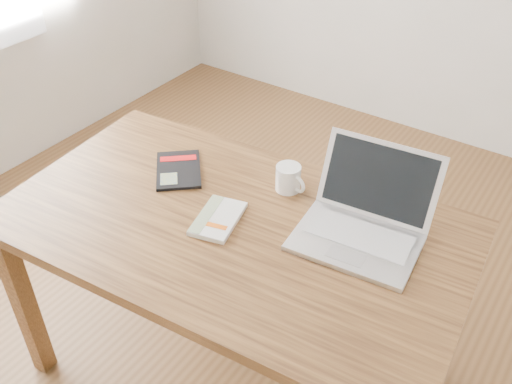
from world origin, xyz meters
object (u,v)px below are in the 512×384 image
Objects in this scene: desk at (233,243)px; black_guidebook at (178,170)px; laptop at (364,220)px; white_guidebook at (218,219)px; coffee_mug at (289,178)px.

black_guidebook is at bearing 154.92° from desk.
laptop is at bearing -35.76° from black_guidebook.
white_guidebook is 0.82× the size of black_guidebook.
white_guidebook reaches higher than black_guidebook.
laptop is (0.40, 0.20, 0.04)m from white_guidebook.
desk is at bearing 13.29° from white_guidebook.
laptop reaches higher than white_guidebook.
laptop reaches higher than desk.
white_guidebook is 0.56× the size of laptop.
laptop is at bearing 12.98° from white_guidebook.
white_guidebook is 1.86× the size of coffee_mug.
black_guidebook is (-0.28, 0.14, -0.00)m from white_guidebook.
coffee_mug is (-0.30, 0.06, -0.00)m from laptop.
coffee_mug reaches higher than white_guidebook.
white_guidebook is 0.45m from laptop.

